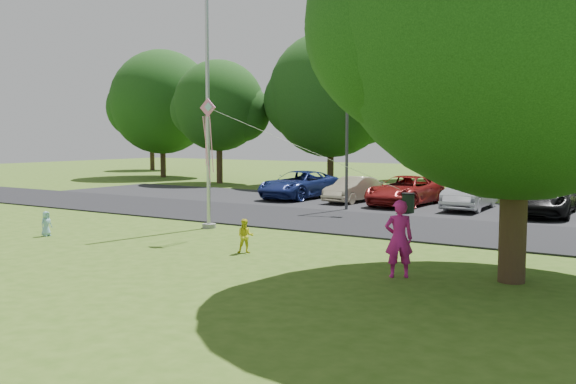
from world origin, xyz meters
The scene contains 14 objects.
ground centered at (0.00, 0.00, 0.00)m, with size 120.00×120.00×0.00m, color #375917.
park_road centered at (0.00, 9.00, 0.03)m, with size 60.00×6.00×0.06m, color black.
parking_strip centered at (0.00, 15.50, 0.03)m, with size 42.00×7.00×0.06m, color black.
flagpole centered at (-3.50, 5.00, 4.17)m, with size 0.50×0.50×10.00m.
street_lamp centered at (-1.54, 12.68, 3.99)m, with size 1.85×0.56×6.64m.
trash_can centered at (1.05, 12.91, 0.46)m, with size 0.58×0.58×0.92m.
big_tree centered at (7.93, 1.95, 6.19)m, with size 9.58×8.99×10.91m.
tree_row centered at (1.59, 24.23, 5.71)m, with size 64.35×11.94×10.88m.
horizon_trees centered at (4.06, 33.88, 4.30)m, with size 77.46×7.20×7.02m.
parked_cars centered at (0.02, 15.59, 0.78)m, with size 15.12×5.98×1.46m.
woman centered at (5.62, 1.08, 0.94)m, with size 0.68×0.45×1.87m, color #C81A84.
child_yellow centered at (0.65, 1.64, 0.50)m, with size 0.48×0.38×0.99m, color yellow.
child_blue centered at (-6.91, 0.55, 0.42)m, with size 0.41×0.27×0.85m, color #8AC1D5.
kite centered at (-1.64, 2.96, 3.81)m, with size 7.78×2.20×2.64m.
Camera 1 is at (11.57, -13.09, 3.38)m, focal length 40.00 mm.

